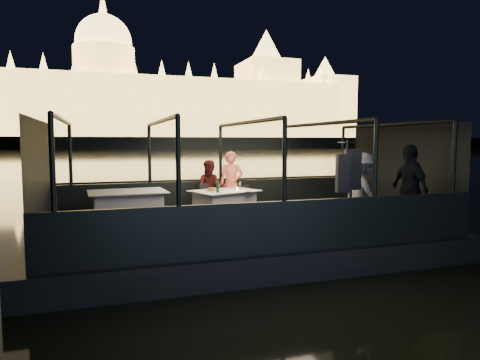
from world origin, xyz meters
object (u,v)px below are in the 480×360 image
object	(u,v)px
chair_port_left	(207,201)
dining_table_central	(224,206)
chair_port_right	(244,200)
person_man_maroon	(211,188)
passenger_stripe	(362,191)
coat_stand	(346,192)
passenger_dark	(409,192)
dining_table_aft	(128,212)
person_woman_coral	(231,187)
wine_bottle	(218,186)

from	to	relation	value
chair_port_left	dining_table_central	bearing A→B (deg)	-84.55
chair_port_right	person_man_maroon	world-z (taller)	person_man_maroon
passenger_stripe	coat_stand	bearing A→B (deg)	121.62
chair_port_left	coat_stand	xyz separation A→B (m)	(2.16, -2.72, 0.45)
chair_port_left	passenger_stripe	bearing A→B (deg)	-64.23
chair_port_left	passenger_dark	bearing A→B (deg)	-60.86
dining_table_aft	coat_stand	distance (m)	4.60
chair_port_right	coat_stand	xyz separation A→B (m)	(1.24, -2.67, 0.45)
person_man_maroon	chair_port_right	bearing A→B (deg)	-1.37
chair_port_left	coat_stand	bearing A→B (deg)	-76.10
passenger_stripe	chair_port_left	bearing A→B (deg)	49.86
coat_stand	passenger_dark	distance (m)	1.52
dining_table_aft	passenger_dark	xyz separation A→B (m)	(5.60, -2.03, 0.47)
passenger_stripe	passenger_dark	world-z (taller)	passenger_dark
person_woman_coral	person_man_maroon	bearing A→B (deg)	-155.13
person_woman_coral	passenger_stripe	bearing A→B (deg)	-25.29
chair_port_left	passenger_stripe	xyz separation A→B (m)	(2.80, -2.32, 0.40)
dining_table_aft	person_man_maroon	distance (m)	2.28
person_man_maroon	wine_bottle	size ratio (longest dim) A/B	4.77
person_woman_coral	passenger_dark	size ratio (longest dim) A/B	0.90
chair_port_left	coat_stand	world-z (taller)	coat_stand
wine_bottle	chair_port_right	bearing A→B (deg)	42.26
chair_port_right	passenger_dark	xyz separation A→B (m)	(2.76, -2.65, 0.40)
coat_stand	person_woman_coral	world-z (taller)	coat_stand
dining_table_central	person_woman_coral	distance (m)	0.90
person_man_maroon	passenger_dark	bearing A→B (deg)	-21.91
coat_stand	person_man_maroon	size ratio (longest dim) A/B	1.34
person_woman_coral	passenger_dark	distance (m)	4.19
wine_bottle	passenger_dark	bearing A→B (deg)	-26.66
dining_table_central	wine_bottle	bearing A→B (deg)	-125.68
person_woman_coral	passenger_dark	xyz separation A→B (m)	(3.00, -2.92, 0.10)
chair_port_left	dining_table_aft	bearing A→B (deg)	174.63
passenger_stripe	passenger_dark	bearing A→B (deg)	-113.90
coat_stand	passenger_stripe	world-z (taller)	coat_stand
dining_table_central	person_man_maroon	xyz separation A→B (m)	(-0.15, 0.72, 0.36)
wine_bottle	chair_port_left	bearing A→B (deg)	91.60
dining_table_central	person_man_maroon	bearing A→B (deg)	101.63
dining_table_aft	passenger_stripe	size ratio (longest dim) A/B	0.96
person_man_maroon	passenger_stripe	bearing A→B (deg)	-26.07
person_man_maroon	passenger_stripe	distance (m)	3.68
dining_table_aft	wine_bottle	bearing A→B (deg)	-5.77
chair_port_left	wine_bottle	bearing A→B (deg)	-112.97
chair_port_left	chair_port_right	distance (m)	0.93
dining_table_central	coat_stand	distance (m)	2.95
dining_table_aft	person_man_maroon	xyz separation A→B (m)	(2.06, 0.89, 0.36)
dining_table_aft	chair_port_left	xyz separation A→B (m)	(1.92, 0.67, 0.06)
passenger_dark	wine_bottle	world-z (taller)	passenger_dark
coat_stand	passenger_dark	size ratio (longest dim) A/B	1.05
dining_table_aft	coat_stand	size ratio (longest dim) A/B	0.83
person_woman_coral	passenger_dark	bearing A→B (deg)	-19.37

